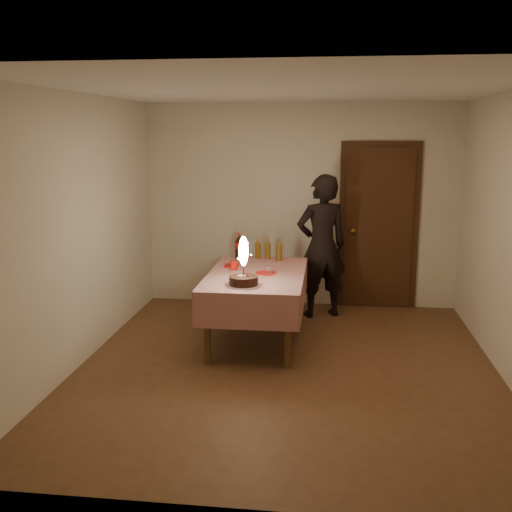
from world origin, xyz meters
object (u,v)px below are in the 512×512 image
object	(u,v)px
birthday_cake	(244,274)
amber_bottle_left	(258,249)
red_plate	(266,273)
red_cup	(234,265)
cola_bottle	(239,247)
amber_bottle_right	(279,251)
clear_cup	(269,270)
amber_bottle_mid	(268,249)
photographer	(322,246)
dining_table	(257,282)

from	to	relation	value
birthday_cake	amber_bottle_left	distance (m)	1.30
red_plate	red_cup	xyz separation A→B (m)	(-0.37, 0.12, 0.05)
red_plate	amber_bottle_left	world-z (taller)	amber_bottle_left
cola_bottle	birthday_cake	bearing A→B (deg)	-79.46
red_cup	amber_bottle_right	xyz separation A→B (m)	(0.45, 0.52, 0.07)
clear_cup	amber_bottle_mid	bearing A→B (deg)	97.12
clear_cup	amber_bottle_right	size ratio (longest dim) A/B	0.35
red_cup	amber_bottle_left	xyz separation A→B (m)	(0.19, 0.64, 0.07)
birthday_cake	red_plate	size ratio (longest dim) A/B	2.21
amber_bottle_left	amber_bottle_right	size ratio (longest dim) A/B	1.00
photographer	amber_bottle_right	bearing A→B (deg)	-143.38
amber_bottle_left	amber_bottle_mid	size ratio (longest dim) A/B	1.00
dining_table	amber_bottle_mid	xyz separation A→B (m)	(0.04, 0.73, 0.22)
dining_table	cola_bottle	size ratio (longest dim) A/B	5.42
dining_table	cola_bottle	bearing A→B (deg)	113.47
birthday_cake	amber_bottle_mid	xyz separation A→B (m)	(0.10, 1.28, 0.00)
amber_bottle_mid	photographer	size ratio (longest dim) A/B	0.15
dining_table	amber_bottle_right	xyz separation A→B (m)	(0.19, 0.64, 0.22)
amber_bottle_right	cola_bottle	bearing A→B (deg)	177.71
cola_bottle	amber_bottle_left	size ratio (longest dim) A/B	1.25
red_plate	amber_bottle_mid	xyz separation A→B (m)	(-0.05, 0.74, 0.11)
amber_bottle_right	amber_bottle_mid	distance (m)	0.17
amber_bottle_right	amber_bottle_mid	bearing A→B (deg)	146.27
amber_bottle_left	dining_table	bearing A→B (deg)	-84.35
red_plate	photographer	bearing A→B (deg)	60.25
birthday_cake	clear_cup	bearing A→B (deg)	68.94
birthday_cake	clear_cup	xyz separation A→B (m)	(0.20, 0.52, -0.07)
birthday_cake	amber_bottle_left	xyz separation A→B (m)	(-0.01, 1.30, 0.00)
amber_bottle_mid	red_plate	bearing A→B (deg)	-85.76
red_cup	amber_bottle_left	size ratio (longest dim) A/B	0.39
red_plate	amber_bottle_mid	size ratio (longest dim) A/B	0.86
clear_cup	cola_bottle	size ratio (longest dim) A/B	0.28
amber_bottle_left	photographer	bearing A→B (deg)	18.26
red_cup	clear_cup	size ratio (longest dim) A/B	1.11
cola_bottle	amber_bottle_left	xyz separation A→B (m)	(0.21, 0.10, -0.03)
birthday_cake	red_cup	size ratio (longest dim) A/B	4.86
clear_cup	amber_bottle_mid	world-z (taller)	amber_bottle_mid
red_plate	clear_cup	xyz separation A→B (m)	(0.04, -0.02, 0.04)
amber_bottle_right	amber_bottle_mid	world-z (taller)	same
red_cup	clear_cup	bearing A→B (deg)	-19.01
amber_bottle_mid	photographer	xyz separation A→B (m)	(0.63, 0.26, -0.00)
red_cup	clear_cup	world-z (taller)	red_cup
amber_bottle_right	photographer	size ratio (longest dim) A/B	0.15
birthday_cake	cola_bottle	size ratio (longest dim) A/B	1.53
red_plate	amber_bottle_right	bearing A→B (deg)	82.13
birthday_cake	cola_bottle	bearing A→B (deg)	100.54
clear_cup	birthday_cake	bearing A→B (deg)	-111.06
red_cup	red_plate	bearing A→B (deg)	-18.30
dining_table	birthday_cake	xyz separation A→B (m)	(-0.06, -0.55, 0.22)
dining_table	birthday_cake	world-z (taller)	birthday_cake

